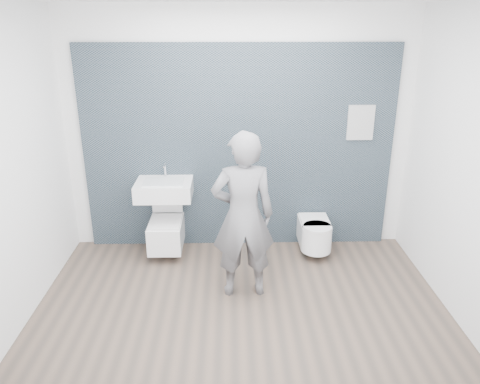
{
  "coord_description": "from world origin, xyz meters",
  "views": [
    {
      "loc": [
        -0.1,
        -3.81,
        2.68
      ],
      "look_at": [
        0.0,
        0.6,
        1.0
      ],
      "focal_mm": 35.0,
      "sensor_mm": 36.0,
      "label": 1
    }
  ],
  "objects_px": {
    "toilet_square": "(166,232)",
    "visitor": "(243,216)",
    "washbasin": "(164,189)",
    "toilet_rounded": "(315,234)"
  },
  "relations": [
    {
      "from": "toilet_square",
      "to": "visitor",
      "type": "relative_size",
      "value": 0.44
    },
    {
      "from": "washbasin",
      "to": "toilet_square",
      "type": "xyz_separation_m",
      "value": [
        -0.0,
        -0.03,
        -0.52
      ]
    },
    {
      "from": "washbasin",
      "to": "visitor",
      "type": "relative_size",
      "value": 0.37
    },
    {
      "from": "washbasin",
      "to": "visitor",
      "type": "bearing_deg",
      "value": -44.48
    },
    {
      "from": "toilet_square",
      "to": "toilet_rounded",
      "type": "distance_m",
      "value": 1.75
    },
    {
      "from": "washbasin",
      "to": "visitor",
      "type": "xyz_separation_m",
      "value": [
        0.88,
        -0.86,
        0.03
      ]
    },
    {
      "from": "visitor",
      "to": "washbasin",
      "type": "bearing_deg",
      "value": -48.81
    },
    {
      "from": "washbasin",
      "to": "toilet_square",
      "type": "relative_size",
      "value": 0.85
    },
    {
      "from": "toilet_rounded",
      "to": "toilet_square",
      "type": "bearing_deg",
      "value": 179.09
    },
    {
      "from": "washbasin",
      "to": "toilet_rounded",
      "type": "bearing_deg",
      "value": -1.93
    }
  ]
}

